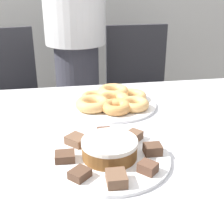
{
  "coord_description": "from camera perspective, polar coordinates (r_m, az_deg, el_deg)",
  "views": [
    {
      "loc": [
        -0.15,
        -0.9,
        1.2
      ],
      "look_at": [
        0.0,
        0.02,
        0.79
      ],
      "focal_mm": 50.0,
      "sensor_mm": 36.0,
      "label": 1
    }
  ],
  "objects": [
    {
      "name": "person_standing",
      "position": [
        1.78,
        -6.7,
        14.0
      ],
      "size": [
        0.33,
        0.33,
        1.71
      ],
      "color": "#383842",
      "rests_on": "ground_plane"
    },
    {
      "name": "lamington_7",
      "position": [
        0.89,
        7.44,
        -6.75
      ],
      "size": [
        0.05,
        0.04,
        0.03
      ],
      "rotation": [
        0.0,
        0.0,
        6.26
      ],
      "color": "#513828",
      "rests_on": "plate_cake"
    },
    {
      "name": "plate_cake",
      "position": [
        0.88,
        -0.44,
        -8.44
      ],
      "size": [
        0.34,
        0.34,
        0.01
      ],
      "color": "white",
      "rests_on": "table"
    },
    {
      "name": "lamington_2",
      "position": [
        0.94,
        -6.44,
        -5.11
      ],
      "size": [
        0.08,
        0.08,
        0.02
      ],
      "rotation": [
        0.0,
        0.0,
        2.33
      ],
      "color": "brown",
      "rests_on": "plate_cake"
    },
    {
      "name": "office_chair_right",
      "position": [
        2.02,
        5.21,
        1.56
      ],
      "size": [
        0.45,
        0.45,
        0.92
      ],
      "rotation": [
        0.0,
        0.0,
        0.01
      ],
      "color": "black",
      "rests_on": "ground_plane"
    },
    {
      "name": "plate_donuts",
      "position": [
        1.23,
        0.31,
        1.3
      ],
      "size": [
        0.33,
        0.33,
        0.01
      ],
      "color": "white",
      "rests_on": "table"
    },
    {
      "name": "donut_2",
      "position": [
        1.25,
        -3.17,
        2.75
      ],
      "size": [
        0.11,
        0.11,
        0.03
      ],
      "color": "#E5AD66",
      "rests_on": "plate_donuts"
    },
    {
      "name": "table",
      "position": [
        1.07,
        0.2,
        -7.29
      ],
      "size": [
        1.67,
        0.97,
        0.73
      ],
      "color": "silver",
      "rests_on": "ground_plane"
    },
    {
      "name": "donut_6",
      "position": [
        1.26,
        3.46,
        2.96
      ],
      "size": [
        0.13,
        0.13,
        0.03
      ],
      "color": "#E5AD66",
      "rests_on": "plate_donuts"
    },
    {
      "name": "office_chair_left",
      "position": [
        1.99,
        -18.13,
        0.04
      ],
      "size": [
        0.53,
        0.53,
        0.92
      ],
      "rotation": [
        0.0,
        0.0,
        0.23
      ],
      "color": "black",
      "rests_on": "ground_plane"
    },
    {
      "name": "donut_1",
      "position": [
        1.31,
        0.22,
        3.83
      ],
      "size": [
        0.13,
        0.13,
        0.04
      ],
      "color": "#E5AD66",
      "rests_on": "plate_donuts"
    },
    {
      "name": "lamington_5",
      "position": [
        0.77,
        0.82,
        -12.05
      ],
      "size": [
        0.05,
        0.06,
        0.03
      ],
      "rotation": [
        0.0,
        0.0,
        4.69
      ],
      "color": "brown",
      "rests_on": "plate_cake"
    },
    {
      "name": "donut_3",
      "position": [
        1.17,
        -3.58,
        1.51
      ],
      "size": [
        0.13,
        0.13,
        0.04
      ],
      "color": "#E5AD66",
      "rests_on": "plate_donuts"
    },
    {
      "name": "lamington_4",
      "position": [
        0.79,
        -5.92,
        -11.19
      ],
      "size": [
        0.06,
        0.06,
        0.02
      ],
      "rotation": [
        0.0,
        0.0,
        3.91
      ],
      "color": "#513828",
      "rests_on": "plate_cake"
    },
    {
      "name": "lamington_3",
      "position": [
        0.86,
        -8.6,
        -8.06
      ],
      "size": [
        0.05,
        0.05,
        0.02
      ],
      "rotation": [
        0.0,
        0.0,
        3.12
      ],
      "color": "#513828",
      "rests_on": "plate_cake"
    },
    {
      "name": "donut_5",
      "position": [
        1.18,
        4.04,
        1.46
      ],
      "size": [
        0.11,
        0.11,
        0.03
      ],
      "color": "#E5AD66",
      "rests_on": "plate_donuts"
    },
    {
      "name": "donut_0",
      "position": [
        1.22,
        0.32,
        2.29
      ],
      "size": [
        0.13,
        0.13,
        0.04
      ],
      "color": "tan",
      "rests_on": "plate_donuts"
    },
    {
      "name": "lamington_1",
      "position": [
        0.97,
        -1.43,
        -3.84
      ],
      "size": [
        0.04,
        0.05,
        0.02
      ],
      "rotation": [
        0.0,
        0.0,
        1.55
      ],
      "color": "brown",
      "rests_on": "plate_cake"
    },
    {
      "name": "frosted_cake",
      "position": [
        0.86,
        -0.45,
        -6.68
      ],
      "size": [
        0.15,
        0.15,
        0.05
      ],
      "color": "brown",
      "rests_on": "plate_cake"
    },
    {
      "name": "lamington_0",
      "position": [
        0.95,
        4.01,
        -4.38
      ],
      "size": [
        0.06,
        0.06,
        0.03
      ],
      "rotation": [
        0.0,
        0.0,
        0.76
      ],
      "color": "brown",
      "rests_on": "plate_cake"
    },
    {
      "name": "donut_4",
      "position": [
        1.15,
        0.8,
        0.93
      ],
      "size": [
        0.11,
        0.11,
        0.04
      ],
      "color": "#D18E4C",
      "rests_on": "plate_donuts"
    },
    {
      "name": "lamington_6",
      "position": [
        0.81,
        6.56,
        -10.05
      ],
      "size": [
        0.06,
        0.06,
        0.03
      ],
      "rotation": [
        0.0,
        0.0,
        5.48
      ],
      "color": "brown",
      "rests_on": "plate_cake"
    }
  ]
}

